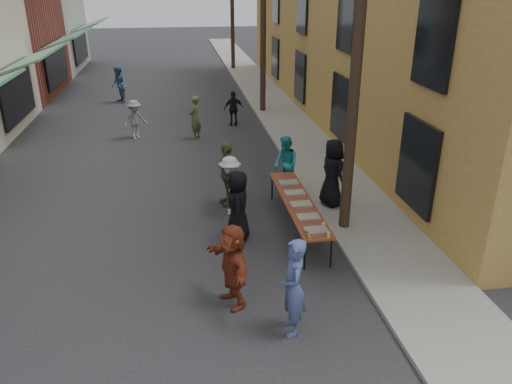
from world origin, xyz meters
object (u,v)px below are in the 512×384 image
object	(u,v)px
utility_pole_mid	(263,10)
catering_tray_sausage	(316,231)
serving_table	(298,203)
guest_front_c	(286,164)
server	(333,173)
guest_front_a	(238,205)
utility_pole_near	(358,43)

from	to	relation	value
utility_pole_mid	catering_tray_sausage	xyz separation A→B (m)	(-1.14, -13.44, -3.71)
serving_table	guest_front_c	xyz separation A→B (m)	(0.22, 2.46, 0.11)
catering_tray_sausage	server	distance (m)	2.98
utility_pole_mid	serving_table	xyz separation A→B (m)	(-1.14, -11.79, -3.79)
catering_tray_sausage	server	world-z (taller)	server
serving_table	catering_tray_sausage	xyz separation A→B (m)	(-0.00, -1.65, 0.08)
serving_table	guest_front_c	size ratio (longest dim) A/B	2.44
catering_tray_sausage	guest_front_a	size ratio (longest dim) A/B	0.29
serving_table	server	distance (m)	1.63
guest_front_c	server	xyz separation A→B (m)	(0.98, -1.39, 0.20)
utility_pole_mid	serving_table	world-z (taller)	utility_pole_mid
utility_pole_mid	catering_tray_sausage	distance (m)	13.99
utility_pole_mid	catering_tray_sausage	bearing A→B (deg)	-94.85
utility_pole_near	server	bearing A→B (deg)	87.77
utility_pole_near	server	distance (m)	3.71
utility_pole_near	catering_tray_sausage	distance (m)	4.14
guest_front_c	utility_pole_mid	bearing A→B (deg)	155.65
server	utility_pole_mid	bearing A→B (deg)	-15.72
catering_tray_sausage	guest_front_a	distance (m)	2.07
serving_table	guest_front_a	world-z (taller)	guest_front_a
serving_table	server	xyz separation A→B (m)	(1.19, 1.07, 0.31)
guest_front_a	server	world-z (taller)	server
catering_tray_sausage	utility_pole_near	bearing A→B (deg)	51.60
server	serving_table	bearing A→B (deg)	116.08
serving_table	guest_front_c	distance (m)	2.47
server	utility_pole_near	bearing A→B (deg)	161.79
guest_front_a	utility_pole_mid	bearing A→B (deg)	173.68
utility_pole_near	server	xyz separation A→B (m)	(0.05, 1.29, -3.48)
utility_pole_mid	server	size ratio (longest dim) A/B	4.87
catering_tray_sausage	guest_front_c	bearing A→B (deg)	87.00
utility_pole_mid	serving_table	size ratio (longest dim) A/B	2.25
guest_front_a	server	bearing A→B (deg)	122.13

